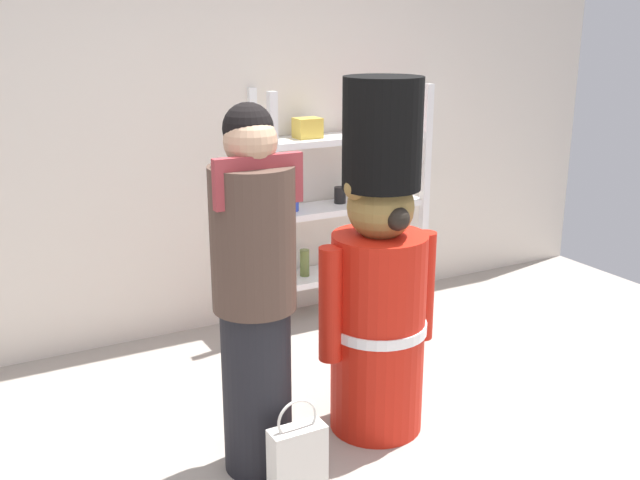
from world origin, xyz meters
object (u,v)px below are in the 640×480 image
at_px(teddy_bear_guard, 379,281).
at_px(person_shopper, 254,291).
at_px(shopping_bag, 298,461).
at_px(merchandise_shelf, 341,200).

bearing_deg(teddy_bear_guard, person_shopper, -176.29).
relative_size(teddy_bear_guard, shopping_bag, 3.71).
relative_size(person_shopper, shopping_bag, 3.55).
bearing_deg(person_shopper, shopping_bag, -80.24).
distance_m(merchandise_shelf, person_shopper, 1.90).
bearing_deg(merchandise_shelf, person_shopper, -131.03).
distance_m(teddy_bear_guard, person_shopper, 0.65).
height_order(person_shopper, shopping_bag, person_shopper).
height_order(merchandise_shelf, shopping_bag, merchandise_shelf).
relative_size(merchandise_shelf, person_shopper, 0.94).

